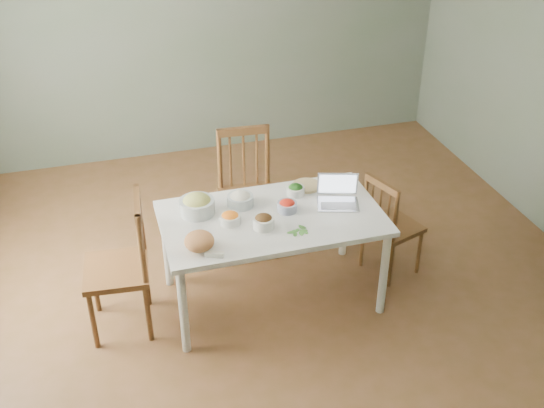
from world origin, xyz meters
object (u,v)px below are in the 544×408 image
object	(u,v)px
bowl_squash	(197,204)
laptop	(339,193)
chair_far	(249,196)
chair_right	(393,224)
chair_left	(116,267)
bread_boule	(199,241)
dining_table	(272,258)

from	to	relation	value
bowl_squash	laptop	world-z (taller)	laptop
chair_far	bowl_squash	world-z (taller)	chair_far
chair_far	chair_right	distance (m)	1.18
chair_right	bowl_squash	world-z (taller)	bowl_squash
chair_left	bread_boule	distance (m)	0.67
dining_table	chair_left	world-z (taller)	chair_left
chair_right	chair_left	bearing A→B (deg)	73.54
chair_far	laptop	bearing A→B (deg)	-48.85
dining_table	laptop	distance (m)	0.69
laptop	chair_left	bearing A→B (deg)	-162.51
chair_far	chair_left	distance (m)	1.30
dining_table	laptop	size ratio (longest dim) A/B	5.28
chair_far	bread_boule	world-z (taller)	chair_far
bread_boule	bowl_squash	distance (m)	0.45
chair_far	chair_left	size ratio (longest dim) A/B	1.00
chair_left	laptop	distance (m)	1.66
bowl_squash	chair_far	bearing A→B (deg)	44.03
chair_far	laptop	xyz separation A→B (m)	(0.51, -0.66, 0.32)
dining_table	bread_boule	xyz separation A→B (m)	(-0.57, -0.26, 0.43)
dining_table	laptop	bearing A→B (deg)	0.66
bowl_squash	laptop	xyz separation A→B (m)	(1.00, -0.18, 0.03)
laptop	bread_boule	bearing A→B (deg)	-148.88
dining_table	laptop	world-z (taller)	laptop
chair_left	laptop	xyz separation A→B (m)	(1.62, 0.00, 0.32)
chair_left	bowl_squash	size ratio (longest dim) A/B	4.13
dining_table	bowl_squash	xyz separation A→B (m)	(-0.50, 0.19, 0.44)
bowl_squash	laptop	bearing A→B (deg)	-10.21
chair_far	chair_right	xyz separation A→B (m)	(1.02, -0.59, -0.09)
chair_far	bowl_squash	bearing A→B (deg)	-132.17
chair_right	bowl_squash	xyz separation A→B (m)	(-1.51, 0.10, 0.38)
bread_boule	dining_table	bearing A→B (deg)	24.31
chair_left	chair_far	bearing A→B (deg)	125.89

